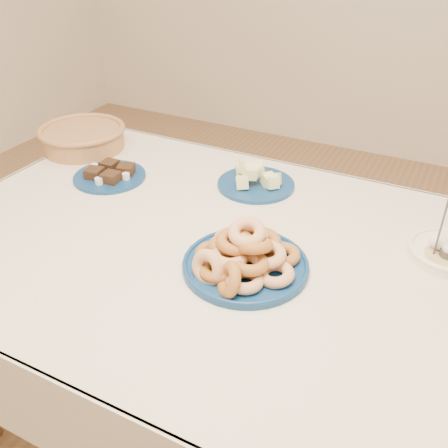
{
  "coord_description": "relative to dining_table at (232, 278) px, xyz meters",
  "views": [
    {
      "loc": [
        0.47,
        -0.97,
        1.51
      ],
      "look_at": [
        0.0,
        -0.05,
        0.85
      ],
      "focal_mm": 40.0,
      "sensor_mm": 36.0,
      "label": 1
    }
  ],
  "objects": [
    {
      "name": "ground",
      "position": [
        0.0,
        0.0,
        -0.64
      ],
      "size": [
        5.0,
        5.0,
        0.0
      ],
      "primitive_type": "plane",
      "color": "#896241",
      "rests_on": "ground"
    },
    {
      "name": "dining_table",
      "position": [
        0.0,
        0.0,
        0.0
      ],
      "size": [
        1.71,
        1.11,
        0.75
      ],
      "color": "brown",
      "rests_on": "ground"
    },
    {
      "name": "donut_platter",
      "position": [
        0.07,
        -0.07,
        0.14
      ],
      "size": [
        0.41,
        0.41,
        0.14
      ],
      "rotation": [
        0.0,
        0.0,
        -0.41
      ],
      "color": "navy",
      "rests_on": "dining_table"
    },
    {
      "name": "melon_plate",
      "position": [
        -0.09,
        0.34,
        0.13
      ],
      "size": [
        0.26,
        0.26,
        0.09
      ],
      "rotation": [
        0.0,
        0.0,
        -0.06
      ],
      "color": "navy",
      "rests_on": "dining_table"
    },
    {
      "name": "brownie_plate",
      "position": [
        -0.54,
        0.17,
        0.12
      ],
      "size": [
        0.27,
        0.27,
        0.04
      ],
      "rotation": [
        0.0,
        0.0,
        0.16
      ],
      "color": "navy",
      "rests_on": "dining_table"
    },
    {
      "name": "wicker_basket",
      "position": [
        -0.78,
        0.32,
        0.15
      ],
      "size": [
        0.39,
        0.39,
        0.08
      ],
      "rotation": [
        0.0,
        0.0,
        -0.27
      ],
      "color": "#915F3A",
      "rests_on": "dining_table"
    },
    {
      "name": "candle_holder",
      "position": [
        0.51,
        0.18,
        0.12
      ],
      "size": [
        0.13,
        0.13,
        0.19
      ],
      "rotation": [
        0.0,
        0.0,
        0.2
      ],
      "color": "tan",
      "rests_on": "dining_table"
    },
    {
      "name": "egg_bowl",
      "position": [
        0.51,
        0.21,
        0.13
      ],
      "size": [
        0.2,
        0.2,
        0.07
      ],
      "rotation": [
        0.0,
        0.0,
        -0.0
      ],
      "color": "white",
      "rests_on": "dining_table"
    }
  ]
}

